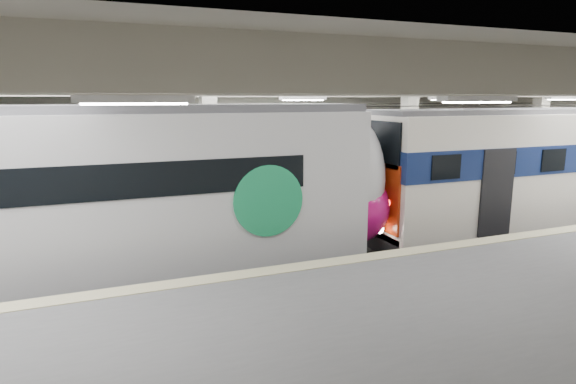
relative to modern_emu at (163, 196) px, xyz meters
name	(u,v)px	position (x,y,z in m)	size (l,w,h in m)	color
station_hall	(358,163)	(4.98, -1.74, 0.89)	(36.00, 24.00, 5.75)	black
modern_emu	(163,196)	(0.00, 0.00, 0.00)	(15.04, 3.10, 4.79)	silver
older_rer	(537,168)	(13.59, 0.00, 0.05)	(13.95, 3.08, 4.58)	white
far_train	(211,171)	(2.56, 5.50, -0.21)	(12.90, 3.03, 4.14)	silver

